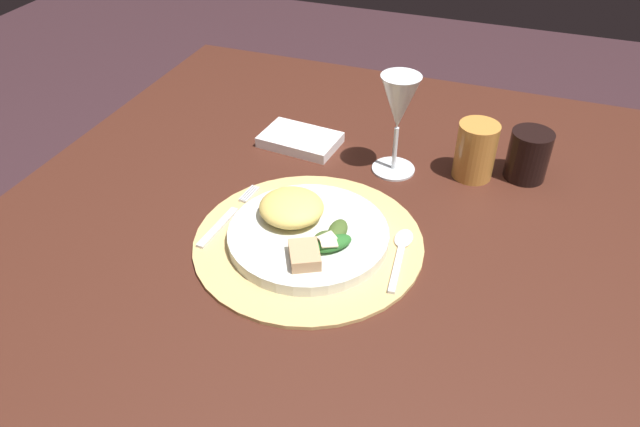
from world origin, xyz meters
TOP-DOWN VIEW (x-y plane):
  - dining_table at (0.00, 0.00)m, footprint 1.17×1.05m
  - placemat at (-0.06, -0.11)m, footprint 0.35×0.35m
  - dinner_plate at (-0.06, -0.11)m, footprint 0.24×0.24m
  - pasta_serving at (-0.10, -0.09)m, footprint 0.14×0.13m
  - salad_greens at (-0.02, -0.13)m, footprint 0.07×0.09m
  - bread_piece at (-0.04, -0.17)m, footprint 0.06×0.07m
  - fork at (-0.20, -0.11)m, footprint 0.03×0.17m
  - spoon at (0.07, -0.08)m, footprint 0.03×0.14m
  - napkin at (-0.18, 0.15)m, footprint 0.15×0.11m
  - wine_glass at (0.01, 0.13)m, footprint 0.08×0.08m
  - amber_tumbler at (0.14, 0.16)m, footprint 0.07×0.07m
  - dark_tumbler at (0.23, 0.19)m, footprint 0.07×0.07m

SIDE VIEW (x-z plane):
  - dining_table at x=0.00m, z-range 0.23..0.95m
  - placemat at x=-0.06m, z-range 0.73..0.73m
  - fork at x=-0.20m, z-range 0.73..0.74m
  - spoon at x=0.07m, z-range 0.73..0.74m
  - napkin at x=-0.18m, z-range 0.73..0.75m
  - dinner_plate at x=-0.06m, z-range 0.73..0.75m
  - salad_greens at x=-0.02m, z-range 0.75..0.77m
  - bread_piece at x=-0.04m, z-range 0.75..0.77m
  - pasta_serving at x=-0.10m, z-range 0.75..0.79m
  - dark_tumbler at x=0.23m, z-range 0.73..0.81m
  - amber_tumbler at x=0.14m, z-range 0.73..0.83m
  - wine_glass at x=0.01m, z-range 0.76..0.94m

